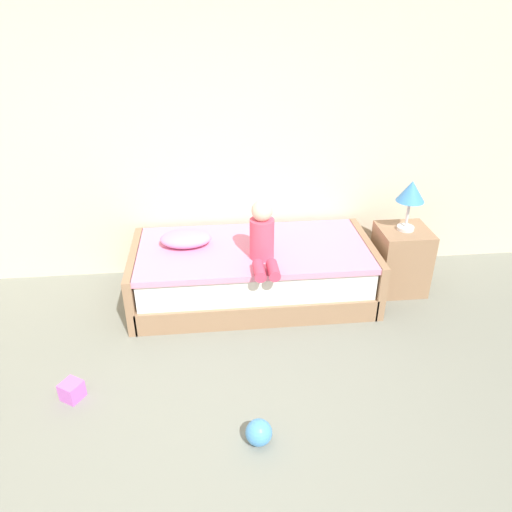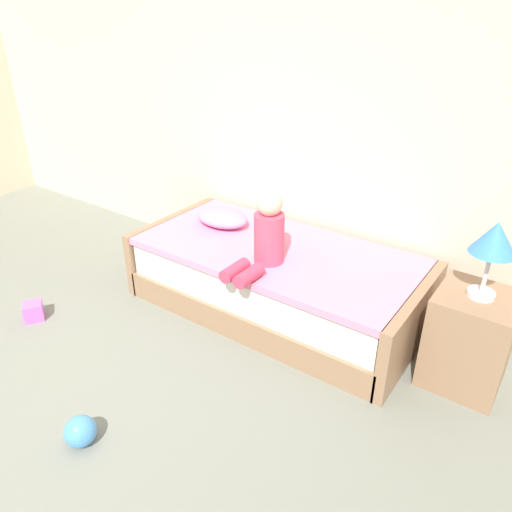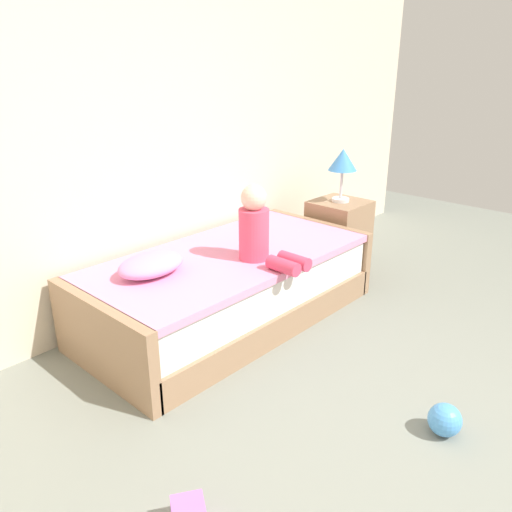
{
  "view_description": "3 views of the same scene",
  "coord_description": "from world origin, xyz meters",
  "views": [
    {
      "loc": [
        0.08,
        -1.74,
        2.47
      ],
      "look_at": [
        0.44,
        1.75,
        0.55
      ],
      "focal_mm": 34.43,
      "sensor_mm": 36.0,
      "label": 1
    },
    {
      "loc": [
        2.09,
        -0.56,
        2.05
      ],
      "look_at": [
        0.44,
        1.75,
        0.55
      ],
      "focal_mm": 33.81,
      "sensor_mm": 36.0,
      "label": 2
    },
    {
      "loc": [
        -1.83,
        -0.35,
        1.76
      ],
      "look_at": [
        0.44,
        1.75,
        0.55
      ],
      "focal_mm": 35.86,
      "sensor_mm": 36.0,
      "label": 3
    }
  ],
  "objects": [
    {
      "name": "table_lamp",
      "position": [
        1.79,
        2.01,
        0.94
      ],
      "size": [
        0.24,
        0.24,
        0.45
      ],
      "color": "silver",
      "rests_on": "nightstand"
    },
    {
      "name": "nightstand",
      "position": [
        1.79,
        2.01,
        0.3
      ],
      "size": [
        0.44,
        0.44,
        0.6
      ],
      "primitive_type": "cube",
      "color": "#997556",
      "rests_on": "ground"
    },
    {
      "name": "bed",
      "position": [
        0.44,
        2.0,
        0.25
      ],
      "size": [
        2.11,
        1.0,
        0.5
      ],
      "color": "#997556",
      "rests_on": "ground"
    },
    {
      "name": "child_figure",
      "position": [
        0.5,
        1.77,
        0.7
      ],
      "size": [
        0.2,
        0.51,
        0.5
      ],
      "color": "#E04C6B",
      "rests_on": "bed"
    },
    {
      "name": "toy_ball",
      "position": [
        0.32,
        0.36,
        0.08
      ],
      "size": [
        0.17,
        0.17,
        0.17
      ],
      "primitive_type": "sphere",
      "color": "#4C99E5",
      "rests_on": "ground"
    },
    {
      "name": "wall_rear",
      "position": [
        0.0,
        2.6,
        1.45
      ],
      "size": [
        7.2,
        0.1,
        2.9
      ],
      "primitive_type": "cube",
      "color": "beige",
      "rests_on": "ground"
    },
    {
      "name": "toy_block",
      "position": [
        -0.91,
        0.86,
        0.07
      ],
      "size": [
        0.18,
        0.18,
        0.13
      ],
      "primitive_type": "cube",
      "rotation": [
        0.0,
        0.0,
        2.57
      ],
      "color": "#CC66D8",
      "rests_on": "ground"
    },
    {
      "name": "pillow",
      "position": [
        -0.13,
        2.1,
        0.56
      ],
      "size": [
        0.44,
        0.3,
        0.13
      ],
      "primitive_type": "ellipsoid",
      "color": "#EA8CC6",
      "rests_on": "bed"
    }
  ]
}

